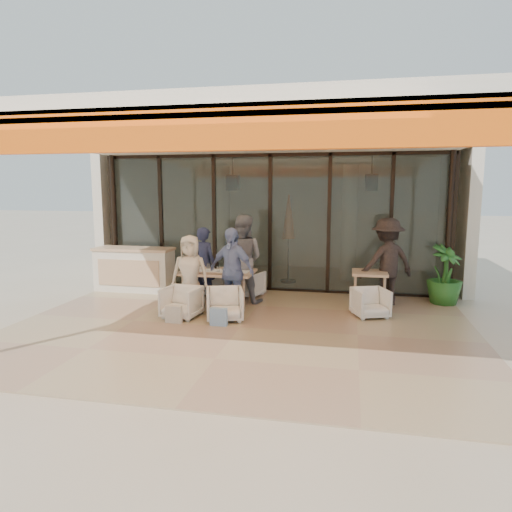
{
  "coord_description": "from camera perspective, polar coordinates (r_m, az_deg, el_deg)",
  "views": [
    {
      "loc": [
        1.83,
        -7.42,
        2.44
      ],
      "look_at": [
        0.1,
        0.9,
        1.15
      ],
      "focal_mm": 32.0,
      "sensor_mm": 36.0,
      "label": 1
    }
  ],
  "objects": [
    {
      "name": "ground",
      "position": [
        8.02,
        -2.03,
        -9.07
      ],
      "size": [
        70.0,
        70.0,
        0.0
      ],
      "primitive_type": "plane",
      "color": "#C6B293",
      "rests_on": "ground"
    },
    {
      "name": "terrace_floor",
      "position": [
        8.02,
        -2.03,
        -9.04
      ],
      "size": [
        8.0,
        6.0,
        0.01
      ],
      "primitive_type": "cube",
      "color": "tan",
      "rests_on": "ground"
    },
    {
      "name": "terrace_structure",
      "position": [
        7.43,
        -2.67,
        14.88
      ],
      "size": [
        8.0,
        6.0,
        3.4
      ],
      "color": "silver",
      "rests_on": "ground"
    },
    {
      "name": "glass_storefront",
      "position": [
        10.62,
        1.79,
        4.08
      ],
      "size": [
        8.08,
        0.1,
        3.2
      ],
      "color": "#9EADA3",
      "rests_on": "ground"
    },
    {
      "name": "interior_block",
      "position": [
        12.87,
        3.64,
        7.67
      ],
      "size": [
        9.05,
        3.62,
        3.52
      ],
      "color": "silver",
      "rests_on": "ground"
    },
    {
      "name": "host_counter",
      "position": [
        11.07,
        -14.96,
        -1.6
      ],
      "size": [
        1.85,
        0.65,
        1.04
      ],
      "color": "silver",
      "rests_on": "ground"
    },
    {
      "name": "dining_table",
      "position": [
        9.36,
        -4.89,
        -2.2
      ],
      "size": [
        1.5,
        0.9,
        0.93
      ],
      "color": "#E3B88A",
      "rests_on": "ground"
    },
    {
      "name": "chair_far_left",
      "position": [
        10.43,
        -5.56,
        -3.09
      ],
      "size": [
        0.69,
        0.66,
        0.66
      ],
      "primitive_type": "imported",
      "rotation": [
        0.0,
        0.0,
        3.24
      ],
      "color": "white",
      "rests_on": "ground"
    },
    {
      "name": "chair_far_right",
      "position": [
        10.22,
        -1.06,
        -3.34
      ],
      "size": [
        0.78,
        0.75,
        0.64
      ],
      "primitive_type": "imported",
      "rotation": [
        0.0,
        0.0,
        2.82
      ],
      "color": "white",
      "rests_on": "ground"
    },
    {
      "name": "chair_near_left",
      "position": [
        8.69,
        -9.3,
        -5.55
      ],
      "size": [
        0.7,
        0.67,
        0.66
      ],
      "primitive_type": "imported",
      "rotation": [
        0.0,
        0.0,
        -0.12
      ],
      "color": "white",
      "rests_on": "ground"
    },
    {
      "name": "chair_near_right",
      "position": [
        8.42,
        -3.93,
        -5.85
      ],
      "size": [
        0.81,
        0.78,
        0.67
      ],
      "primitive_type": "imported",
      "rotation": [
        0.0,
        0.0,
        0.31
      ],
      "color": "white",
      "rests_on": "ground"
    },
    {
      "name": "diner_navy",
      "position": [
        9.88,
        -6.46,
        -0.99
      ],
      "size": [
        0.68,
        0.57,
        1.6
      ],
      "primitive_type": "imported",
      "rotation": [
        0.0,
        0.0,
        2.76
      ],
      "color": "#1B1E3C",
      "rests_on": "ground"
    },
    {
      "name": "diner_grey",
      "position": [
        9.63,
        -1.72,
        -0.37
      ],
      "size": [
        0.96,
        0.78,
        1.87
      ],
      "primitive_type": "imported",
      "rotation": [
        0.0,
        0.0,
        3.06
      ],
      "color": "slate",
      "rests_on": "ground"
    },
    {
      "name": "diner_cream",
      "position": [
        9.05,
        -8.24,
        -2.18
      ],
      "size": [
        0.78,
        0.54,
        1.52
      ],
      "primitive_type": "imported",
      "rotation": [
        0.0,
        0.0,
        0.08
      ],
      "color": "beige",
      "rests_on": "ground"
    },
    {
      "name": "diner_periwinkle",
      "position": [
        8.79,
        -3.09,
        -1.88
      ],
      "size": [
        1.06,
        0.72,
        1.68
      ],
      "primitive_type": "imported",
      "rotation": [
        0.0,
        0.0,
        -0.35
      ],
      "color": "#697EAF",
      "rests_on": "ground"
    },
    {
      "name": "tote_bag_cream",
      "position": [
        8.37,
        -10.26,
        -7.25
      ],
      "size": [
        0.3,
        0.1,
        0.34
      ],
      "primitive_type": "cube",
      "color": "silver",
      "rests_on": "ground"
    },
    {
      "name": "tote_bag_blue",
      "position": [
        8.1,
        -4.69,
        -7.68
      ],
      "size": [
        0.3,
        0.1,
        0.34
      ],
      "primitive_type": "cube",
      "color": "#99BFD8",
      "rests_on": "ground"
    },
    {
      "name": "side_table",
      "position": [
        9.53,
        14.0,
        -2.53
      ],
      "size": [
        0.7,
        0.7,
        0.74
      ],
      "color": "#E3B88A",
      "rests_on": "ground"
    },
    {
      "name": "side_chair",
      "position": [
        8.87,
        14.1,
        -5.53
      ],
      "size": [
        0.76,
        0.74,
        0.62
      ],
      "primitive_type": "imported",
      "rotation": [
        0.0,
        0.0,
        0.37
      ],
      "color": "white",
      "rests_on": "ground"
    },
    {
      "name": "standing_woman",
      "position": [
        9.76,
        16.04,
        -0.72
      ],
      "size": [
        1.36,
        1.14,
        1.82
      ],
      "primitive_type": "imported",
      "rotation": [
        0.0,
        0.0,
        3.62
      ],
      "color": "black",
      "rests_on": "ground"
    },
    {
      "name": "potted_palm",
      "position": [
        10.25,
        22.54,
        -2.21
      ],
      "size": [
        1.0,
        1.0,
        1.26
      ],
      "primitive_type": "imported",
      "rotation": [
        0.0,
        0.0,
        0.82
      ],
      "color": "#1E5919",
      "rests_on": "ground"
    }
  ]
}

